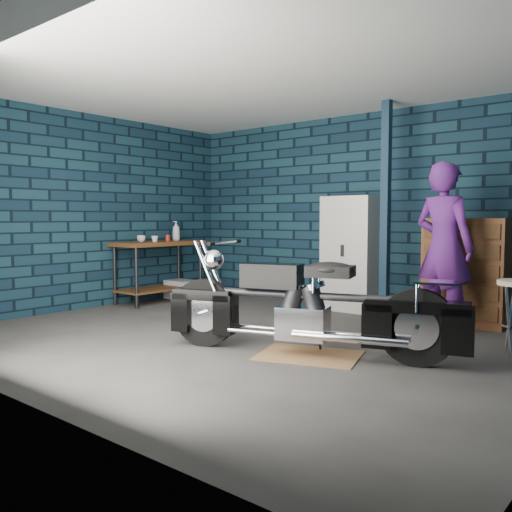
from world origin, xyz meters
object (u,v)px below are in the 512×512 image
Objects in this scene: locker at (352,254)px; motorcycle at (310,299)px; storage_bin at (181,289)px; person at (444,247)px; workbench at (159,272)px; tool_chest at (467,271)px.

motorcycle is at bearing -68.74° from locker.
locker is at bearing 16.33° from storage_bin.
storage_bin is (-4.07, -0.17, -0.79)m from person.
storage_bin is at bearing 87.32° from workbench.
workbench is 4.16m from person.
storage_bin is 0.30× the size of locker.
person is 1.21× the size of locker.
tool_chest is (4.15, 1.18, 0.17)m from workbench.
locker is (-1.48, 0.59, -0.16)m from person.
storage_bin is at bearing -163.67° from locker.
storage_bin is 0.37× the size of tool_chest.
tool_chest is (1.54, 0.00, -0.15)m from locker.
workbench is 3.01× the size of storage_bin.
tool_chest reaches higher than workbench.
person is 1.60m from locker.
person reaches higher than workbench.
storage_bin is 2.77m from locker.
locker reaches higher than workbench.
workbench reaches higher than storage_bin.
storage_bin is at bearing 136.62° from motorcycle.
motorcycle is 1.89× the size of tool_chest.
motorcycle is at bearing 86.25° from person.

